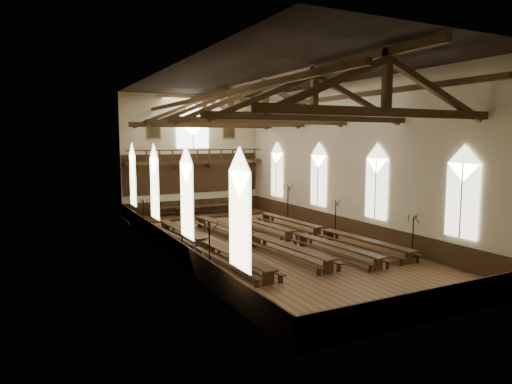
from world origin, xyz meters
TOP-DOWN VIEW (x-y plane):
  - ground at (0.00, 0.00)m, footprint 26.00×26.00m
  - room_walls at (0.00, 0.00)m, footprint 26.00×26.00m
  - wainscot_band at (0.00, 0.00)m, footprint 12.00×26.00m
  - side_windows at (-0.00, -0.00)m, footprint 11.85×19.80m
  - end_window at (0.00, 12.90)m, footprint 2.80×0.12m
  - minstrels_gallery at (0.00, 12.66)m, footprint 11.80×1.24m
  - portraits at (0.00, 12.90)m, footprint 7.75×0.09m
  - roof_trusses at (0.00, -0.00)m, footprint 11.70×25.70m
  - refectory_row_a at (-3.94, -0.11)m, footprint 1.85×14.29m
  - refectory_row_b at (-0.85, 0.23)m, footprint 2.19×14.61m
  - refectory_row_c at (1.75, -0.67)m, footprint 1.95×14.10m
  - refectory_row_d at (3.95, -0.42)m, footprint 1.97×14.30m
  - dais at (-0.44, 11.40)m, footprint 11.40×2.98m
  - high_table at (-0.44, 11.40)m, footprint 7.45×1.70m
  - high_chairs at (-0.44, 12.13)m, footprint 6.75×0.45m
  - candelabrum_left_near at (-5.55, -5.00)m, footprint 0.72×0.82m
  - candelabrum_left_mid at (-5.55, -1.04)m, footprint 0.86×0.81m
  - candelabrum_left_far at (-5.55, 7.46)m, footprint 0.69×0.66m
  - candelabrum_right_near at (5.55, -6.35)m, footprint 0.71×0.69m
  - candelabrum_right_mid at (5.55, 0.44)m, footprint 0.67×0.72m
  - candelabrum_right_far at (5.55, 6.58)m, footprint 0.83×0.87m

SIDE VIEW (x-z plane):
  - ground at x=0.00m, z-range 0.00..0.00m
  - dais at x=-0.44m, z-range 0.00..0.20m
  - refectory_row_c at x=1.75m, z-range 0.16..0.87m
  - refectory_row_d at x=3.95m, z-range 0.17..0.90m
  - refectory_row_a at x=-3.94m, z-range 0.17..0.90m
  - refectory_row_b at x=-0.85m, z-range 0.17..0.93m
  - wainscot_band at x=0.00m, z-range 0.00..1.20m
  - candelabrum_left_far at x=-5.55m, z-range -0.45..1.84m
  - candelabrum_right_mid at x=5.55m, z-range -0.46..1.90m
  - candelabrum_right_near at x=5.55m, z-range -0.47..1.91m
  - high_chairs at x=-0.44m, z-range 0.24..1.24m
  - high_table at x=-0.44m, z-range 0.44..1.13m
  - candelabrum_left_near at x=-5.55m, z-range -0.52..2.14m
  - candelabrum_left_mid at x=-5.55m, z-range -0.56..2.28m
  - candelabrum_right_far at x=5.55m, z-range -0.56..2.31m
  - side_windows at x=0.00m, z-range 1.49..5.99m
  - minstrels_gallery at x=0.00m, z-range 2.06..5.76m
  - room_walls at x=0.00m, z-range -6.54..19.46m
  - portraits at x=0.00m, z-range 6.38..7.82m
  - end_window at x=0.00m, z-range 5.32..9.12m
  - roof_trusses at x=0.00m, z-range 6.82..9.62m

